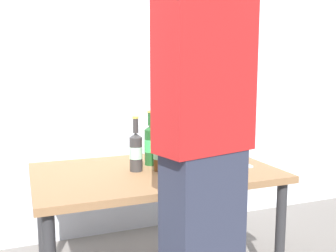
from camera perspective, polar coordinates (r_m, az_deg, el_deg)
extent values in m
cube|color=olive|center=(2.23, -1.97, -6.97)|extent=(1.36, 0.84, 0.04)
cylinder|color=#2D2D30|center=(2.34, 16.41, -16.06)|extent=(0.06, 0.06, 0.69)
cylinder|color=#2D2D30|center=(2.58, -18.31, -13.77)|extent=(0.06, 0.06, 0.69)
cylinder|color=#2D2D30|center=(2.90, 7.53, -10.89)|extent=(0.06, 0.06, 0.69)
cube|color=#B7BABC|center=(2.33, 7.27, -5.72)|extent=(0.36, 0.26, 0.01)
cube|color=#232326|center=(2.31, 7.50, -5.64)|extent=(0.30, 0.16, 0.00)
cube|color=#B7BABC|center=(2.44, 5.74, -2.30)|extent=(0.36, 0.06, 0.22)
cube|color=black|center=(2.43, 5.78, -2.32)|extent=(0.33, 0.05, 0.20)
cylinder|color=#333333|center=(2.18, -4.82, -4.23)|extent=(0.07, 0.07, 0.19)
cone|color=#333333|center=(2.15, -4.85, -1.38)|extent=(0.07, 0.07, 0.03)
cylinder|color=#333333|center=(2.15, -4.87, 0.04)|extent=(0.03, 0.03, 0.08)
cylinder|color=#BFB74C|center=(2.14, -4.88, 1.29)|extent=(0.04, 0.04, 0.01)
cylinder|color=#97D8B1|center=(2.17, -4.82, -3.98)|extent=(0.07, 0.07, 0.07)
cylinder|color=brown|center=(2.18, -1.22, -4.34)|extent=(0.07, 0.07, 0.18)
cone|color=brown|center=(2.16, -1.23, -1.65)|extent=(0.07, 0.07, 0.03)
cylinder|color=brown|center=(2.15, -1.23, -0.52)|extent=(0.03, 0.03, 0.06)
cylinder|color=#BFB74C|center=(2.15, -1.24, 0.44)|extent=(0.04, 0.04, 0.01)
cylinder|color=#87D8A9|center=(2.18, -1.22, -4.11)|extent=(0.07, 0.07, 0.06)
cylinder|color=#1E5123|center=(2.31, -2.64, -3.20)|extent=(0.07, 0.07, 0.22)
cone|color=#1E5123|center=(2.29, -2.66, -0.24)|extent=(0.07, 0.07, 0.03)
cylinder|color=#1E5123|center=(2.28, -2.67, 1.04)|extent=(0.03, 0.03, 0.08)
cylinder|color=#BFB74C|center=(2.27, -2.68, 2.17)|extent=(0.04, 0.04, 0.01)
cylinder|color=#3BBB5D|center=(2.31, -2.64, -2.94)|extent=(0.07, 0.07, 0.08)
cube|color=red|center=(1.61, 5.59, 7.53)|extent=(0.46, 0.30, 0.64)
cube|color=silver|center=(3.01, -7.70, 8.37)|extent=(6.00, 0.10, 2.60)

